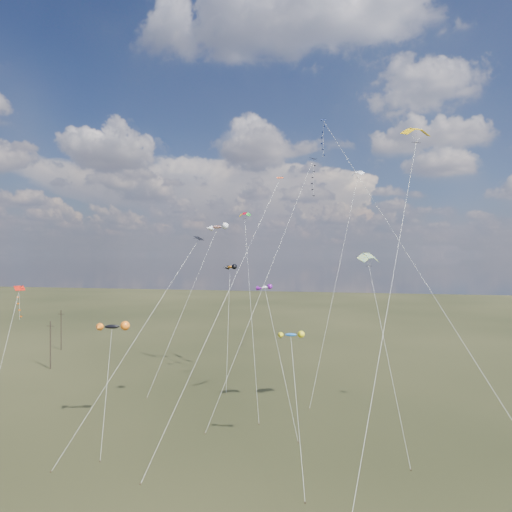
% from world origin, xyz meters
% --- Properties ---
extents(ground, '(400.00, 400.00, 0.00)m').
position_xyz_m(ground, '(0.00, 0.00, 0.00)').
color(ground, black).
rests_on(ground, ground).
extents(utility_pole_near, '(1.40, 0.20, 8.00)m').
position_xyz_m(utility_pole_near, '(-38.00, 30.00, 4.09)').
color(utility_pole_near, black).
rests_on(utility_pole_near, ground).
extents(utility_pole_far, '(1.40, 0.20, 8.00)m').
position_xyz_m(utility_pole_far, '(-46.00, 44.00, 4.09)').
color(utility_pole_far, black).
rests_on(utility_pole_far, ground).
extents(diamond_black_high, '(10.71, 15.76, 32.26)m').
position_xyz_m(diamond_black_high, '(5.85, 23.31, 27.62)').
color(diamond_black_high, black).
rests_on(diamond_black_high, ground).
extents(diamond_navy_tall, '(19.38, 26.91, 36.28)m').
position_xyz_m(diamond_navy_tall, '(9.76, 18.15, 30.89)').
color(diamond_navy_tall, '#0C1B4F').
rests_on(diamond_navy_tall, ground).
extents(diamond_black_mid, '(9.20, 14.99, 21.27)m').
position_xyz_m(diamond_black_mid, '(-7.65, 8.69, 15.69)').
color(diamond_black_mid, black).
rests_on(diamond_black_mid, ground).
extents(diamond_red_low, '(5.45, 11.80, 15.46)m').
position_xyz_m(diamond_red_low, '(-26.53, 8.83, 12.80)').
color(diamond_red_low, red).
rests_on(diamond_red_low, ground).
extents(diamond_orange_center, '(8.24, 25.35, 29.56)m').
position_xyz_m(diamond_orange_center, '(-0.21, 14.45, 19.84)').
color(diamond_orange_center, '#E0481B').
rests_on(diamond_orange_center, ground).
extents(parafoil_yellow, '(8.40, 23.79, 31.81)m').
position_xyz_m(parafoil_yellow, '(17.71, 8.48, 31.00)').
color(parafoil_yellow, '#E4AA03').
rests_on(parafoil_yellow, ground).
extents(parafoil_blue_white, '(7.18, 22.25, 33.51)m').
position_xyz_m(parafoil_blue_white, '(12.31, 40.28, 32.68)').
color(parafoil_blue_white, '#257ED3').
rests_on(parafoil_blue_white, ground).
extents(parafoil_striped, '(4.85, 12.57, 19.75)m').
position_xyz_m(parafoil_striped, '(13.57, 16.22, 19.00)').
color(parafoil_striped, yellow).
rests_on(parafoil_striped, ground).
extents(parafoil_tricolor, '(6.97, 18.04, 25.93)m').
position_xyz_m(parafoil_tricolor, '(-4.42, 30.10, 25.15)').
color(parafoil_tricolor, '#ECA712').
rests_on(parafoil_tricolor, ground).
extents(novelty_black_orange, '(4.71, 8.37, 11.84)m').
position_xyz_m(novelty_black_orange, '(-13.95, 8.04, 11.27)').
color(novelty_black_orange, black).
rests_on(novelty_black_orange, ground).
extents(novelty_orange_black, '(4.31, 13.58, 17.64)m').
position_xyz_m(novelty_orange_black, '(-8.21, 35.27, 17.08)').
color(novelty_orange_black, '#C56913').
rests_on(novelty_orange_black, ground).
extents(novelty_white_purple, '(6.42, 11.65, 15.39)m').
position_xyz_m(novelty_white_purple, '(0.87, 19.41, 14.93)').
color(novelty_white_purple, silver).
rests_on(novelty_white_purple, ground).
extents(novelty_redwhite_stripe, '(7.87, 13.84, 24.10)m').
position_xyz_m(novelty_redwhite_stripe, '(-9.27, 31.48, 23.45)').
color(novelty_redwhite_stripe, red).
rests_on(novelty_redwhite_stripe, ground).
extents(novelty_blue_yellow, '(3.43, 8.65, 11.88)m').
position_xyz_m(novelty_blue_yellow, '(6.08, 5.86, 11.44)').
color(novelty_blue_yellow, '#195AAE').
rests_on(novelty_blue_yellow, ground).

